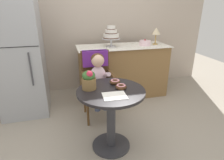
{
  "coord_description": "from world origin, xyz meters",
  "views": [
    {
      "loc": [
        -0.44,
        -1.74,
        1.55
      ],
      "look_at": [
        0.05,
        0.15,
        0.77
      ],
      "focal_mm": 30.44,
      "sensor_mm": 36.0,
      "label": 1
    }
  ],
  "objects": [
    {
      "name": "ground_plane",
      "position": [
        0.0,
        0.0,
        0.0
      ],
      "size": [
        8.0,
        8.0,
        0.0
      ],
      "primitive_type": "plane",
      "color": "gray"
    },
    {
      "name": "round_layer_cake",
      "position": [
        0.92,
        1.26,
        0.94
      ],
      "size": [
        0.19,
        0.19,
        0.11
      ],
      "color": "silver",
      "rests_on": "display_counter"
    },
    {
      "name": "display_counter",
      "position": [
        0.55,
        1.3,
        0.45
      ],
      "size": [
        1.56,
        0.62,
        0.9
      ],
      "color": "olive",
      "rests_on": "ground"
    },
    {
      "name": "tiered_cake_stand",
      "position": [
        0.34,
        1.3,
        1.1
      ],
      "size": [
        0.3,
        0.3,
        0.34
      ],
      "color": "silver",
      "rests_on": "display_counter"
    },
    {
      "name": "cafe_table",
      "position": [
        0.0,
        0.0,
        0.51
      ],
      "size": [
        0.72,
        0.72,
        0.72
      ],
      "color": "black",
      "rests_on": "ground"
    },
    {
      "name": "seated_child",
      "position": [
        -0.02,
        0.59,
        0.68
      ],
      "size": [
        0.27,
        0.32,
        0.73
      ],
      "color": "silver",
      "rests_on": "ground"
    },
    {
      "name": "wicker_chair",
      "position": [
        -0.02,
        0.75,
        0.64
      ],
      "size": [
        0.42,
        0.45,
        0.95
      ],
      "rotation": [
        0.0,
        0.0,
        0.07
      ],
      "color": "brown",
      "rests_on": "ground"
    },
    {
      "name": "donut_mid",
      "position": [
        0.11,
        0.01,
        0.74
      ],
      "size": [
        0.12,
        0.12,
        0.04
      ],
      "color": "#4C2D19",
      "rests_on": "cafe_table"
    },
    {
      "name": "donut_front",
      "position": [
        0.09,
        0.16,
        0.75
      ],
      "size": [
        0.12,
        0.12,
        0.05
      ],
      "color": "#4C2D19",
      "rests_on": "cafe_table"
    },
    {
      "name": "flower_vase",
      "position": [
        -0.21,
        0.09,
        0.83
      ],
      "size": [
        0.15,
        0.15,
        0.21
      ],
      "color": "brown",
      "rests_on": "cafe_table"
    },
    {
      "name": "refrigerator",
      "position": [
        -1.05,
        1.1,
        0.85
      ],
      "size": [
        0.64,
        0.63,
        1.7
      ],
      "color": "#9EA0A5",
      "rests_on": "ground"
    },
    {
      "name": "paper_napkin",
      "position": [
        -0.0,
        -0.14,
        0.72
      ],
      "size": [
        0.24,
        0.2,
        0.0
      ],
      "primitive_type": "cube",
      "rotation": [
        0.0,
        0.0,
        -0.04
      ],
      "color": "white",
      "rests_on": "cafe_table"
    },
    {
      "name": "back_wall",
      "position": [
        0.0,
        1.85,
        1.35
      ],
      "size": [
        4.8,
        0.1,
        2.7
      ],
      "primitive_type": "cube",
      "color": "#B2A393",
      "rests_on": "ground"
    },
    {
      "name": "table_lamp",
      "position": [
        1.13,
        1.29,
        1.12
      ],
      "size": [
        0.15,
        0.15,
        0.28
      ],
      "color": "#B28C47",
      "rests_on": "display_counter"
    }
  ]
}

